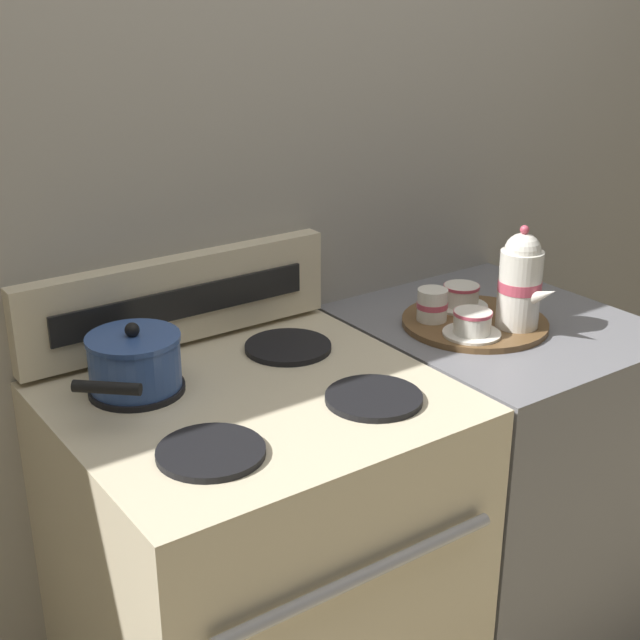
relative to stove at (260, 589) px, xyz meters
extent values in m
cube|color=#9E998E|center=(0.29, 0.35, 0.65)|extent=(6.00, 0.05, 2.20)
cube|color=beige|center=(0.00, 0.00, 0.00)|extent=(0.72, 0.65, 0.90)
cylinder|color=silver|center=(0.00, -0.34, 0.25)|extent=(0.58, 0.02, 0.02)
cylinder|color=black|center=(-0.17, 0.15, 0.45)|extent=(0.18, 0.18, 0.01)
cylinder|color=black|center=(0.17, 0.15, 0.45)|extent=(0.18, 0.18, 0.01)
cylinder|color=black|center=(-0.17, -0.15, 0.45)|extent=(0.18, 0.18, 0.01)
cylinder|color=black|center=(0.17, -0.15, 0.45)|extent=(0.18, 0.18, 0.01)
cube|color=beige|center=(0.00, 0.30, 0.55)|extent=(0.70, 0.05, 0.18)
cube|color=black|center=(0.00, 0.28, 0.55)|extent=(0.58, 0.01, 0.06)
cube|color=slate|center=(0.66, 0.00, 0.00)|extent=(0.58, 0.65, 0.90)
cylinder|color=#335193|center=(-0.17, 0.15, 0.51)|extent=(0.17, 0.17, 0.09)
cylinder|color=#335193|center=(-0.17, 0.15, 0.56)|extent=(0.18, 0.18, 0.01)
sphere|color=black|center=(-0.17, 0.15, 0.58)|extent=(0.03, 0.03, 0.03)
cylinder|color=black|center=(-0.27, 0.04, 0.53)|extent=(0.10, 0.10, 0.02)
cylinder|color=brown|center=(0.59, 0.02, 0.46)|extent=(0.33, 0.33, 0.01)
cylinder|color=white|center=(0.64, -0.06, 0.55)|extent=(0.09, 0.09, 0.17)
cylinder|color=#C6475B|center=(0.64, -0.06, 0.56)|extent=(0.10, 0.10, 0.02)
sphere|color=white|center=(0.64, -0.06, 0.63)|extent=(0.08, 0.08, 0.08)
sphere|color=#C6475B|center=(0.64, -0.06, 0.68)|extent=(0.02, 0.02, 0.02)
cone|color=white|center=(0.64, -0.13, 0.56)|extent=(0.03, 0.07, 0.06)
cylinder|color=white|center=(0.62, 0.09, 0.47)|extent=(0.13, 0.13, 0.01)
cylinder|color=white|center=(0.62, 0.09, 0.49)|extent=(0.08, 0.08, 0.05)
cylinder|color=#C6475B|center=(0.62, 0.09, 0.51)|extent=(0.08, 0.08, 0.01)
cylinder|color=white|center=(0.52, -0.04, 0.47)|extent=(0.13, 0.13, 0.01)
cylinder|color=white|center=(0.52, -0.04, 0.49)|extent=(0.08, 0.08, 0.05)
cylinder|color=#C6475B|center=(0.52, -0.04, 0.51)|extent=(0.08, 0.08, 0.01)
cylinder|color=white|center=(0.51, 0.07, 0.50)|extent=(0.07, 0.07, 0.07)
cylinder|color=#C6475B|center=(0.51, 0.07, 0.50)|extent=(0.07, 0.07, 0.01)
camera|label=1|loc=(-0.77, -1.31, 1.21)|focal=50.00mm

